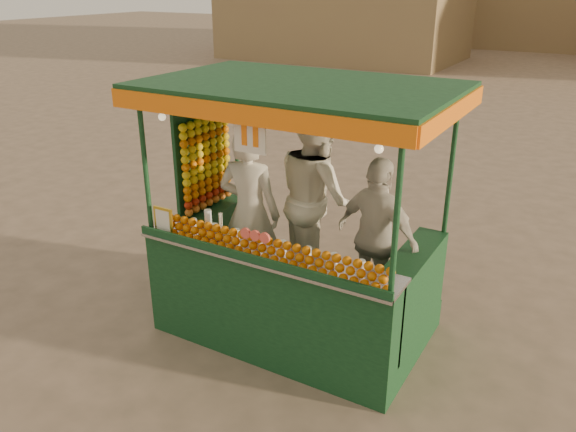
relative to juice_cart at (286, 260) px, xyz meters
The scene contains 5 objects.
ground 0.86m from the juice_cart, 22.25° to the left, with size 90.00×90.00×0.00m, color brown.
juice_cart is the anchor object (origin of this frame).
vendor_left 0.59m from the juice_cart, behind, with size 0.69×0.50×1.77m.
vendor_middle 0.76m from the juice_cart, 88.53° to the left, with size 1.19×1.19×1.95m.
vendor_right 0.91m from the juice_cart, 27.57° to the left, with size 0.98×0.61×1.56m.
Camera 1 is at (2.27, -4.40, 3.35)m, focal length 35.71 mm.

